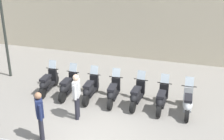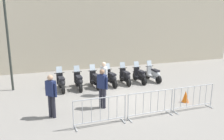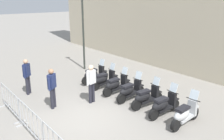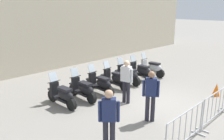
% 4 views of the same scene
% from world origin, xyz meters
% --- Properties ---
extents(ground_plane, '(120.00, 120.00, 0.00)m').
position_xyz_m(ground_plane, '(0.00, 0.00, 0.00)').
color(ground_plane, gray).
extents(motorcycle_0, '(0.56, 1.72, 1.24)m').
position_xyz_m(motorcycle_0, '(-2.93, 2.45, 0.45)').
color(motorcycle_0, black).
rests_on(motorcycle_0, ground).
extents(motorcycle_1, '(0.56, 1.72, 1.24)m').
position_xyz_m(motorcycle_1, '(-1.98, 2.42, 0.45)').
color(motorcycle_1, black).
rests_on(motorcycle_1, ground).
extents(motorcycle_2, '(0.56, 1.72, 1.24)m').
position_xyz_m(motorcycle_2, '(-1.02, 2.44, 0.45)').
color(motorcycle_2, black).
rests_on(motorcycle_2, ground).
extents(motorcycle_3, '(0.56, 1.73, 1.24)m').
position_xyz_m(motorcycle_3, '(-0.06, 2.47, 0.45)').
color(motorcycle_3, black).
rests_on(motorcycle_3, ground).
extents(motorcycle_4, '(0.56, 1.72, 1.24)m').
position_xyz_m(motorcycle_4, '(0.89, 2.54, 0.45)').
color(motorcycle_4, black).
rests_on(motorcycle_4, ground).
extents(motorcycle_5, '(0.56, 1.72, 1.24)m').
position_xyz_m(motorcycle_5, '(1.85, 2.51, 0.45)').
color(motorcycle_5, black).
rests_on(motorcycle_5, ground).
extents(motorcycle_6, '(0.56, 1.73, 1.24)m').
position_xyz_m(motorcycle_6, '(2.81, 2.53, 0.45)').
color(motorcycle_6, black).
rests_on(motorcycle_6, ground).
extents(barrier_segment_0, '(1.99, 0.49, 1.07)m').
position_xyz_m(barrier_segment_0, '(-2.02, -2.16, 0.52)').
color(barrier_segment_0, '#B2B5B7').
rests_on(barrier_segment_0, ground).
extents(barrier_segment_1, '(1.99, 0.49, 1.07)m').
position_xyz_m(barrier_segment_1, '(0.05, -2.11, 0.52)').
color(barrier_segment_1, '#B2B5B7').
rests_on(barrier_segment_1, ground).
extents(officer_near_row_end, '(0.39, 0.45, 1.73)m').
position_xyz_m(officer_near_row_end, '(-1.48, -0.59, 0.98)').
color(officer_near_row_end, '#23232D').
rests_on(officer_near_row_end, ground).
extents(officer_mid_plaza, '(0.42, 0.42, 1.73)m').
position_xyz_m(officer_mid_plaza, '(-3.63, -0.89, 0.98)').
color(officer_mid_plaza, '#23232D').
rests_on(officer_mid_plaza, ground).
extents(officer_by_barriers, '(0.29, 0.54, 1.73)m').
position_xyz_m(officer_by_barriers, '(-0.93, 0.99, 0.98)').
color(officer_by_barriers, '#23232D').
rests_on(officer_by_barriers, ground).
extents(traffic_cone, '(0.32, 0.32, 0.55)m').
position_xyz_m(traffic_cone, '(2.40, -1.19, 0.28)').
color(traffic_cone, orange).
rests_on(traffic_cone, ground).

